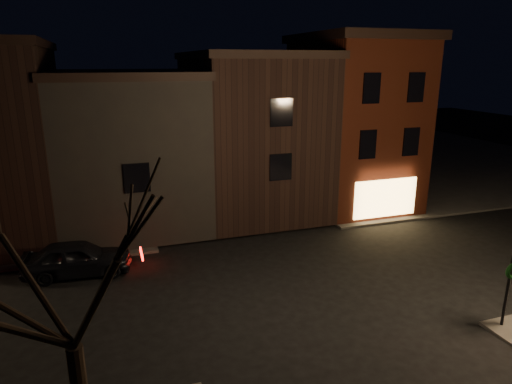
% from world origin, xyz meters
% --- Properties ---
extents(ground, '(120.00, 120.00, 0.00)m').
position_xyz_m(ground, '(0.00, 0.00, 0.00)').
color(ground, black).
rests_on(ground, ground).
extents(sidewalk_far_right, '(30.00, 30.00, 0.12)m').
position_xyz_m(sidewalk_far_right, '(20.00, 20.00, 0.06)').
color(sidewalk_far_right, '#2D2B28').
rests_on(sidewalk_far_right, ground).
extents(corner_building, '(6.50, 8.50, 10.50)m').
position_xyz_m(corner_building, '(8.00, 9.47, 5.40)').
color(corner_building, '#4A1A0D').
rests_on(corner_building, ground).
extents(row_building_a, '(7.30, 10.30, 9.40)m').
position_xyz_m(row_building_a, '(1.50, 10.50, 4.83)').
color(row_building_a, black).
rests_on(row_building_a, ground).
extents(row_building_b, '(7.80, 10.30, 8.40)m').
position_xyz_m(row_building_b, '(-5.75, 10.50, 4.33)').
color(row_building_b, black).
rests_on(row_building_b, ground).
extents(bare_tree_left, '(5.60, 5.60, 7.50)m').
position_xyz_m(bare_tree_left, '(-8.00, -7.00, 5.43)').
color(bare_tree_left, black).
rests_on(bare_tree_left, sidewalk_near_left).
extents(parked_car_a, '(4.66, 2.16, 1.55)m').
position_xyz_m(parked_car_a, '(-8.60, 3.73, 0.77)').
color(parked_car_a, black).
rests_on(parked_car_a, ground).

